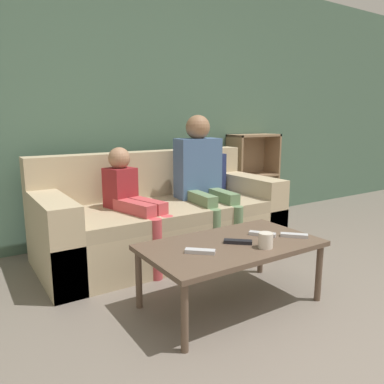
{
  "coord_description": "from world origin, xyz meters",
  "views": [
    {
      "loc": [
        -1.53,
        -0.55,
        1.14
      ],
      "look_at": [
        -0.11,
        1.66,
        0.63
      ],
      "focal_mm": 35.0,
      "sensor_mm": 36.0,
      "label": 1
    }
  ],
  "objects": [
    {
      "name": "tv_remote_1",
      "position": [
        -0.41,
        1.11,
        0.41
      ],
      "size": [
        0.16,
        0.15,
        0.02
      ],
      "rotation": [
        0.0,
        0.0,
        0.83
      ],
      "color": "#B7B7BC",
      "rests_on": "coffee_table"
    },
    {
      "name": "person_adult",
      "position": [
        0.29,
        2.12,
        0.68
      ],
      "size": [
        0.4,
        0.65,
        1.17
      ],
      "rotation": [
        0.0,
        0.0,
        -0.08
      ],
      "color": "#66845B",
      "rests_on": "ground_plane"
    },
    {
      "name": "cup_near",
      "position": [
        -0.04,
        0.98,
        0.44
      ],
      "size": [
        0.09,
        0.09,
        0.09
      ],
      "color": "silver",
      "rests_on": "coffee_table"
    },
    {
      "name": "couch",
      "position": [
        -0.06,
        2.2,
        0.29
      ],
      "size": [
        2.04,
        0.9,
        0.85
      ],
      "color": "tan",
      "rests_on": "ground_plane"
    },
    {
      "name": "tv_remote_0",
      "position": [
        0.11,
        1.16,
        0.41
      ],
      "size": [
        0.14,
        0.17,
        0.02
      ],
      "rotation": [
        0.0,
        0.0,
        0.64
      ],
      "color": "#B7B7BC",
      "rests_on": "coffee_table"
    },
    {
      "name": "bookshelf",
      "position": [
        1.33,
        2.68,
        0.37
      ],
      "size": [
        0.59,
        0.28,
        0.97
      ],
      "color": "#8E7051",
      "rests_on": "ground_plane"
    },
    {
      "name": "tv_remote_2",
      "position": [
        -0.12,
        1.12,
        0.41
      ],
      "size": [
        0.16,
        0.15,
        0.02
      ],
      "rotation": [
        0.0,
        0.0,
        0.84
      ],
      "color": "black",
      "rests_on": "coffee_table"
    },
    {
      "name": "wall_back",
      "position": [
        0.0,
        2.84,
        1.3
      ],
      "size": [
        12.0,
        0.06,
        2.6
      ],
      "color": "#4C6B56",
      "rests_on": "ground_plane"
    },
    {
      "name": "person_child",
      "position": [
        -0.39,
        2.05,
        0.53
      ],
      "size": [
        0.35,
        0.65,
        0.93
      ],
      "rotation": [
        0.0,
        0.0,
        0.25
      ],
      "color": "#C6474C",
      "rests_on": "ground_plane"
    },
    {
      "name": "coffee_table",
      "position": [
        -0.15,
        1.15,
        0.36
      ],
      "size": [
        1.08,
        0.61,
        0.4
      ],
      "color": "brown",
      "rests_on": "ground_plane"
    },
    {
      "name": "tv_remote_3",
      "position": [
        0.26,
        1.03,
        0.41
      ],
      "size": [
        0.15,
        0.16,
        0.02
      ],
      "rotation": [
        0.0,
        0.0,
        0.77
      ],
      "color": "#B7B7BC",
      "rests_on": "coffee_table"
    }
  ]
}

